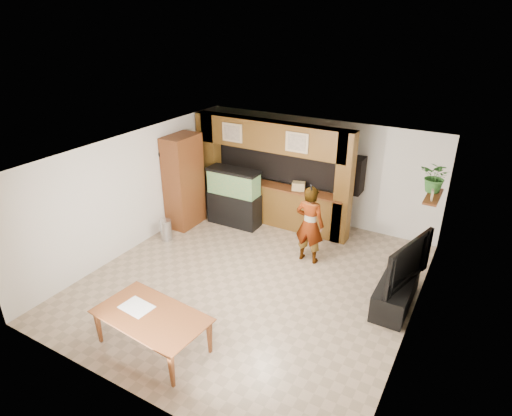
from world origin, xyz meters
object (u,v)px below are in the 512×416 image
Objects in this scene: dining_table at (151,332)px; person at (310,225)px; pantry_cabinet at (184,181)px; aquarium at (234,198)px; television at (401,260)px.

person is at bearing 78.46° from dining_table.
pantry_cabinet is at bearing -1.22° from person.
dining_table is at bearing -75.34° from aquarium.
pantry_cabinet is at bearing -151.57° from aquarium.
aquarium is 0.85× the size of person.
pantry_cabinet is 1.29m from aquarium.
pantry_cabinet reaches higher than television.
aquarium is 0.98× the size of television.
television is (4.29, -1.29, 0.23)m from aquarium.
television is at bearing -7.40° from pantry_cabinet.
television is 2.08m from person.
pantry_cabinet is at bearing 125.90° from dining_table.
aquarium is (1.06, 0.60, -0.43)m from pantry_cabinet.
television is 4.39m from dining_table.
television reaches higher than dining_table.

